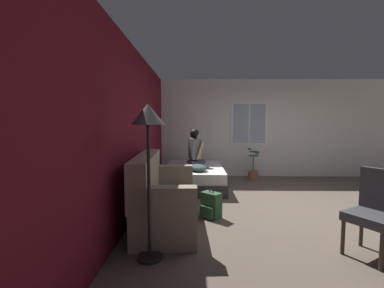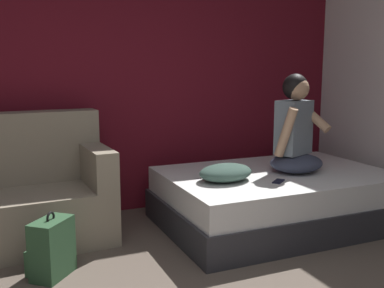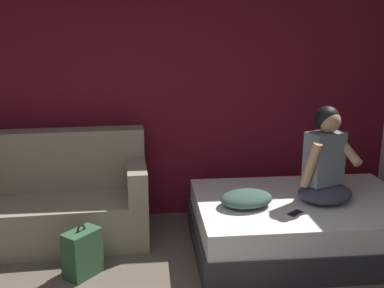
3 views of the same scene
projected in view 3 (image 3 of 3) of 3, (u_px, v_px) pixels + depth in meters
wall_back_accent at (130, 93)px, 4.74m from camera, size 10.64×0.16×2.70m
bed at (302, 224)px, 4.21m from camera, size 2.04×1.39×0.48m
couch at (59, 200)px, 4.37m from camera, size 1.74×0.91×1.04m
person_seated at (325, 163)px, 4.03m from camera, size 0.65×0.60×0.88m
backpack at (82, 254)px, 3.74m from camera, size 0.35×0.35×0.46m
throw_pillow at (246, 199)px, 3.98m from camera, size 0.55×0.46×0.14m
cell_phone at (295, 213)px, 3.83m from camera, size 0.15×0.14×0.01m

